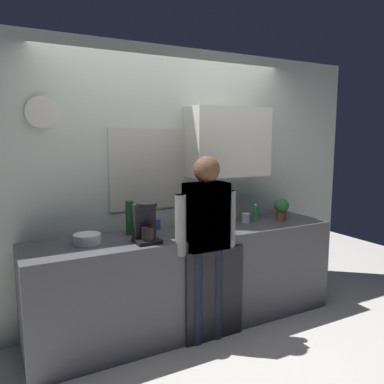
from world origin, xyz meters
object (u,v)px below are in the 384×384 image
Objects in this scene: coffee_maker at (145,224)px; cup_white_mug at (246,218)px; bottle_green_wine at (130,218)px; person_guest at (206,234)px; bottle_olive_oil at (193,220)px; cup_blue_mug at (156,224)px; person_at_sink at (206,234)px; dish_soap at (255,212)px; mixing_bowl at (87,239)px; bottle_dark_sauce at (223,222)px; storage_canister at (187,221)px; bottle_red_vinegar at (216,223)px; potted_plant at (282,208)px.

coffee_maker reaches higher than cup_white_mug.
person_guest is (0.51, -0.46, -0.10)m from bottle_green_wine.
bottle_olive_oil is 0.69m from cup_white_mug.
cup_white_mug is (0.90, -0.17, -0.00)m from cup_blue_mug.
cup_blue_mug is at bearing 112.19° from person_at_sink.
dish_soap reaches higher than cup_white_mug.
bottle_green_wine is 1.36× the size of mixing_bowl.
bottle_olive_oil is at bearing -7.22° from mixing_bowl.
bottle_dark_sauce is 1.06× the size of storage_canister.
bottle_green_wine is 0.43m from mixing_bowl.
mixing_bowl is 0.14× the size of person_at_sink.
person_guest is at bearing -152.26° from cup_white_mug.
storage_canister is at bearing 113.10° from bottle_red_vinegar.
bottle_red_vinegar is (0.65, -0.39, -0.04)m from bottle_green_wine.
coffee_maker is at bearing -170.90° from cup_white_mug.
dish_soap is (0.85, 0.21, -0.05)m from bottle_olive_oil.
person_at_sink is (-0.67, -0.35, -0.00)m from cup_white_mug.
bottle_dark_sauce reaches higher than mixing_bowl.
person_at_sink is (0.51, -0.46, -0.10)m from bottle_green_wine.
person_at_sink reaches higher than potted_plant.
dish_soap is at bearing -4.72° from cup_blue_mug.
bottle_dark_sauce is at bearing -146.77° from person_guest.
storage_canister is 0.11× the size of person_guest.
potted_plant is at bearing 11.78° from person_at_sink.
bottle_olive_oil reaches higher than bottle_red_vinegar.
bottle_olive_oil is at bearing 132.34° from bottle_red_vinegar.
potted_plant reaches higher than bottle_red_vinegar.
coffee_maker reaches higher than storage_canister.
coffee_maker is 0.21× the size of person_guest.
person_at_sink is at bearing -65.51° from cup_blue_mug.
bottle_green_wine is at bearing -167.11° from cup_blue_mug.
bottle_olive_oil is at bearing -52.40° from cup_blue_mug.
bottle_dark_sauce is 0.33m from person_at_sink.
bottle_red_vinegar reaches higher than bottle_dark_sauce.
bottle_dark_sauce is 1.89× the size of cup_white_mug.
coffee_maker is 3.30× the size of cup_blue_mug.
storage_canister is at bearing 143.28° from bottle_dark_sauce.
cup_white_mug is at bearing 28.65° from bottle_red_vinegar.
bottle_olive_oil reaches higher than bottle_dark_sauce.
person_guest is (0.00, 0.00, 0.00)m from person_at_sink.
person_guest reaches higher than storage_canister.
storage_canister is at bearing -89.00° from person_guest.
person_guest reaches higher than bottle_red_vinegar.
bottle_green_wine is at bearing 96.60° from coffee_maker.
potted_plant is 0.14× the size of person_at_sink.
cup_blue_mug is at bearing 127.60° from bottle_olive_oil.
mixing_bowl is (-0.44, 0.17, -0.11)m from coffee_maker.
bottle_olive_oil is at bearing 168.78° from bottle_dark_sauce.
bottle_red_vinegar reaches higher than cup_blue_mug.
coffee_maker is 0.47m from bottle_olive_oil.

